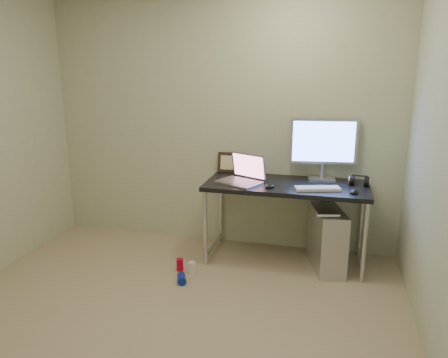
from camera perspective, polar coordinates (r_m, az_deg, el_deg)
The scene contains 17 objects.
floor at distance 3.21m, azimuth -8.82°, elevation -19.59°, with size 3.50×3.50×0.00m, color tan.
wall_back at distance 4.35m, azimuth -0.45°, elevation 7.48°, with size 3.50×0.02×2.50m, color beige.
desk at distance 4.03m, azimuth 8.14°, elevation -1.76°, with size 1.47×0.64×0.75m.
tower_computer at distance 4.06m, azimuth 13.28°, elevation -7.64°, with size 0.37×0.58×0.59m.
cable_a at distance 4.35m, azimuth 12.82°, elevation -4.40°, with size 0.01×0.01×0.70m, color black.
cable_b at distance 4.34m, azimuth 13.99°, elevation -4.80°, with size 0.01×0.01×0.72m, color black.
can_red at distance 4.02m, azimuth -5.78°, elevation -11.07°, with size 0.06×0.06×0.11m, color red.
can_white at distance 3.96m, azimuth -4.22°, elevation -11.48°, with size 0.06×0.06×0.11m, color white.
can_blue at distance 3.82m, azimuth -5.56°, elevation -12.81°, with size 0.07×0.07×0.13m, color #0C22A3.
laptop at distance 4.00m, azimuth 2.47°, elevation 0.40°, with size 0.47×0.43×0.26m.
monitor at distance 4.14m, azimuth 12.87°, elevation 4.45°, with size 0.61×0.21×0.58m.
keyboard at distance 3.86m, azimuth 12.12°, elevation -1.22°, with size 0.38×0.12×0.02m, color white.
mouse_right at distance 3.83m, azimuth 16.65°, elevation -1.52°, with size 0.07×0.11×0.04m, color black.
mouse_left at distance 3.86m, azimuth 6.01°, elevation -0.81°, with size 0.07×0.12×0.04m, color black.
headphones at distance 4.10m, azimuth 17.26°, elevation -0.34°, with size 0.18×0.11×0.12m.
picture_frame at distance 4.37m, azimuth 0.82°, elevation 2.18°, with size 0.25×0.03×0.20m, color black.
webcam at distance 4.27m, azimuth 3.40°, elevation 1.73°, with size 0.04×0.03×0.12m.
Camera 1 is at (1.09, -2.42, 1.80)m, focal length 35.00 mm.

